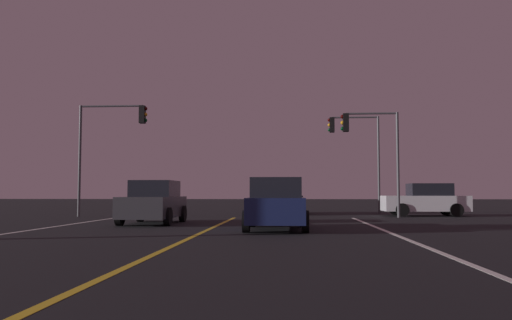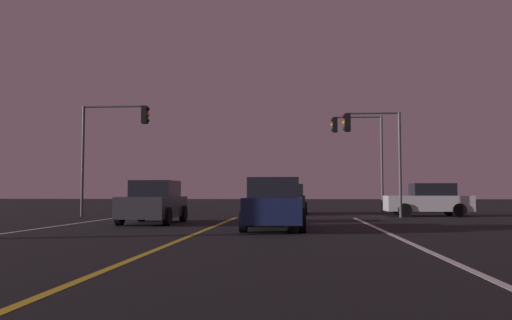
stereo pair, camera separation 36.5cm
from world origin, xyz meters
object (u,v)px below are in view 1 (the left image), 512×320
at_px(car_lead_same_lane, 277,205).
at_px(car_crossing_side, 426,200).
at_px(car_ahead_far, 286,200).
at_px(traffic_light_near_left, 112,133).
at_px(car_oncoming, 154,203).
at_px(traffic_light_near_right, 370,139).
at_px(traffic_light_far_right, 355,142).

xyz_separation_m(car_lead_same_lane, car_crossing_side, (7.57, 10.64, 0.00)).
distance_m(car_lead_same_lane, car_ahead_far, 12.67).
bearing_deg(car_lead_same_lane, car_ahead_far, -1.15).
bearing_deg(traffic_light_near_left, car_oncoming, -56.66).
bearing_deg(car_oncoming, car_lead_same_lane, 57.69).
distance_m(car_oncoming, traffic_light_near_right, 11.33).
relative_size(car_oncoming, car_ahead_far, 1.00).
bearing_deg(traffic_light_near_left, car_crossing_side, 6.69).
bearing_deg(car_lead_same_lane, car_crossing_side, -35.44).
relative_size(car_lead_same_lane, car_ahead_far, 1.00).
height_order(car_lead_same_lane, traffic_light_near_right, traffic_light_near_right).
xyz_separation_m(traffic_light_near_right, traffic_light_far_right, (-0.05, 5.50, 0.42)).
bearing_deg(car_crossing_side, car_oncoming, 31.04).
xyz_separation_m(car_oncoming, car_lead_same_lane, (4.93, -3.12, 0.00)).
xyz_separation_m(car_lead_same_lane, traffic_light_far_right, (4.38, 14.24, 3.46)).
height_order(car_ahead_far, traffic_light_near_right, traffic_light_near_right).
bearing_deg(traffic_light_far_right, traffic_light_near_right, 90.52).
bearing_deg(car_oncoming, car_crossing_side, 121.04).
xyz_separation_m(car_lead_same_lane, traffic_light_near_right, (4.43, 8.74, 3.04)).
xyz_separation_m(car_crossing_side, traffic_light_near_left, (-16.20, -1.90, 3.42)).
bearing_deg(traffic_light_near_left, car_ahead_far, 23.88).
bearing_deg(car_oncoming, traffic_light_near_left, -146.66).
bearing_deg(traffic_light_near_left, car_lead_same_lane, -45.37).
height_order(car_oncoming, traffic_light_far_right, traffic_light_far_right).
bearing_deg(traffic_light_near_left, traffic_light_far_right, 22.93).
height_order(car_crossing_side, traffic_light_near_left, traffic_light_near_left).
height_order(car_lead_same_lane, car_crossing_side, same).
bearing_deg(traffic_light_near_right, car_oncoming, 31.01).
height_order(car_lead_same_lane, car_ahead_far, same).
xyz_separation_m(car_lead_same_lane, traffic_light_near_left, (-8.63, 8.74, 3.42)).
bearing_deg(traffic_light_near_left, traffic_light_near_right, -0.00).
relative_size(car_lead_same_lane, traffic_light_near_right, 0.83).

